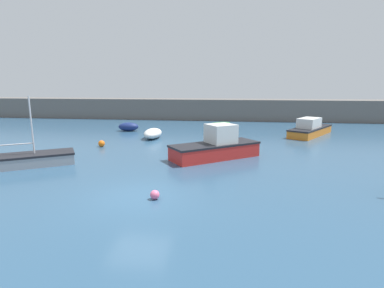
% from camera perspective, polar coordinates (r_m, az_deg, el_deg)
% --- Properties ---
extents(ground_plane, '(120.00, 120.00, 0.20)m').
position_cam_1_polar(ground_plane, '(12.80, -10.14, -10.28)').
color(ground_plane, '#2D5170').
extents(harbor_breakwater, '(64.77, 3.94, 2.69)m').
position_cam_1_polar(harbor_breakwater, '(40.53, 2.47, 6.66)').
color(harbor_breakwater, '#66605B').
rests_on(harbor_breakwater, ground_plane).
extents(dinghy_near_pier, '(2.14, 1.43, 0.86)m').
position_cam_1_polar(dinghy_near_pier, '(30.71, -12.01, 3.24)').
color(dinghy_near_pier, navy).
rests_on(dinghy_near_pier, ground_plane).
extents(open_tender_yellow, '(1.46, 2.97, 0.85)m').
position_cam_1_polar(open_tender_yellow, '(26.13, -7.48, 2.03)').
color(open_tender_yellow, white).
rests_on(open_tender_yellow, ground_plane).
extents(motorboat_with_cabin, '(5.07, 6.49, 1.62)m').
position_cam_1_polar(motorboat_with_cabin, '(29.41, 21.56, 2.68)').
color(motorboat_with_cabin, orange).
rests_on(motorboat_with_cabin, ground_plane).
extents(sailboat_twin_hulled, '(4.47, 3.73, 3.96)m').
position_cam_1_polar(sailboat_twin_hulled, '(19.45, -27.73, -2.54)').
color(sailboat_twin_hulled, gray).
rests_on(sailboat_twin_hulled, ground_plane).
extents(rowboat_with_red_cover, '(2.99, 2.93, 0.87)m').
position_cam_1_polar(rowboat_with_red_cover, '(30.24, 5.33, 3.34)').
color(rowboat_with_red_cover, teal).
rests_on(rowboat_with_red_cover, ground_plane).
extents(cabin_cruiser_white, '(5.76, 5.02, 2.12)m').
position_cam_1_polar(cabin_cruiser_white, '(18.91, 4.66, -0.54)').
color(cabin_cruiser_white, red).
rests_on(cabin_cruiser_white, ground_plane).
extents(mooring_buoy_orange, '(0.48, 0.48, 0.48)m').
position_cam_1_polar(mooring_buoy_orange, '(23.34, -16.85, 0.08)').
color(mooring_buoy_orange, orange).
rests_on(mooring_buoy_orange, ground_plane).
extents(mooring_buoy_pink, '(0.38, 0.38, 0.38)m').
position_cam_1_polar(mooring_buoy_pink, '(12.35, -7.10, -9.57)').
color(mooring_buoy_pink, '#EA668C').
rests_on(mooring_buoy_pink, ground_plane).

